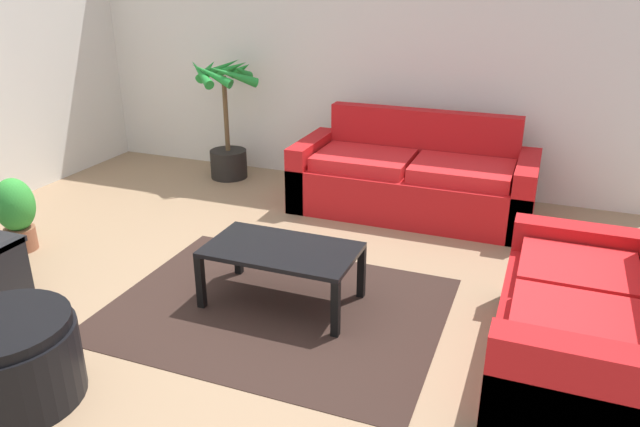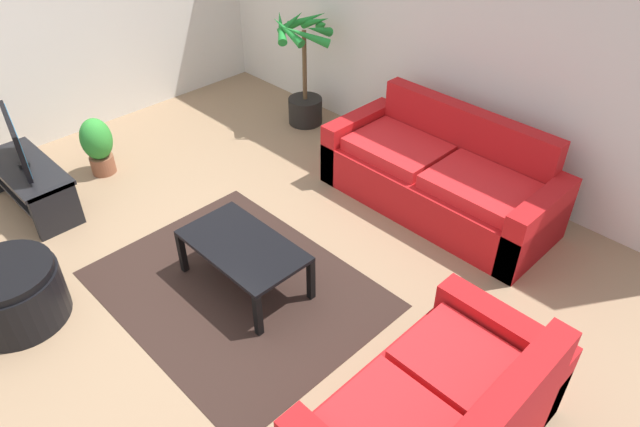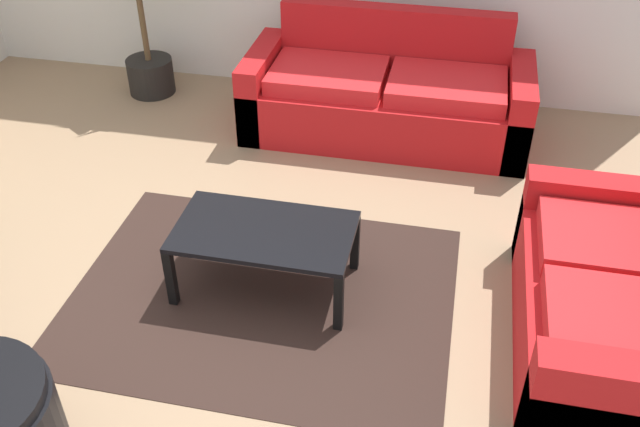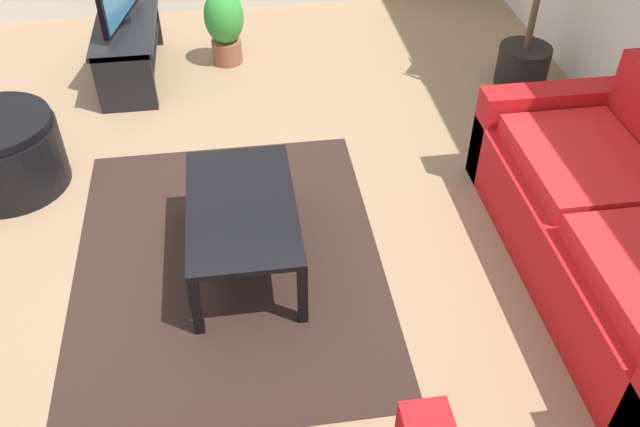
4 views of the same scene
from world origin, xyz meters
name	(u,v)px [view 2 (image 2 of 4)]	position (x,y,z in m)	size (l,w,h in m)	color
ground_plane	(187,280)	(0.00, 0.00, 0.00)	(6.60, 6.60, 0.00)	#937556
wall_back	(429,27)	(0.00, 3.00, 1.35)	(6.00, 0.06, 2.70)	silver
couch_main	(440,179)	(0.81, 2.28, 0.30)	(2.17, 0.90, 0.90)	red
couch_loveseat	(435,421)	(2.28, 0.20, 0.30)	(0.90, 1.58, 0.90)	red
tv_stand	(30,181)	(-1.84, -0.43, 0.30)	(1.10, 0.45, 0.45)	black
tv	(16,141)	(-1.84, -0.43, 0.71)	(0.79, 0.22, 0.49)	black
coffee_table	(243,249)	(0.37, 0.32, 0.36)	(1.01, 0.58, 0.41)	black
area_rug	(237,289)	(0.37, 0.22, 0.00)	(2.20, 1.70, 0.01)	black
potted_palm	(304,77)	(-1.29, 2.54, 0.58)	(0.80, 0.77, 1.30)	black
potted_plant_small	(98,144)	(-1.96, 0.31, 0.33)	(0.31, 0.31, 0.61)	brown
ottoman	(13,294)	(-0.54, -1.11, 0.23)	(0.72, 0.72, 0.47)	black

